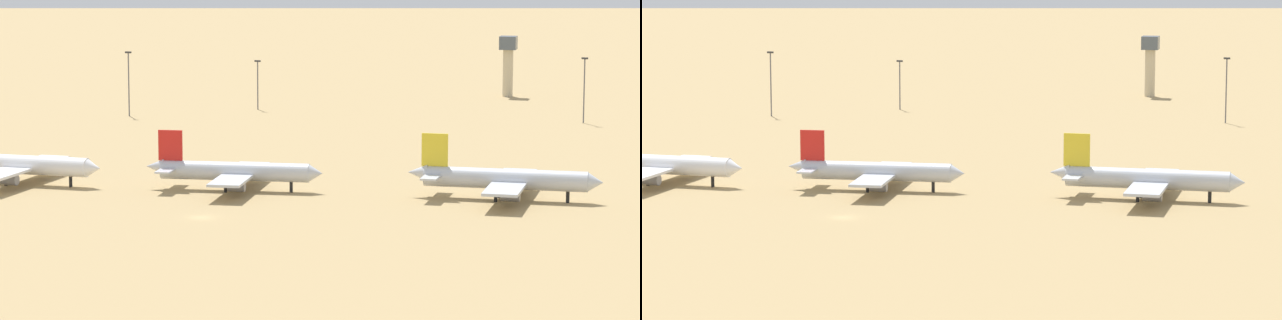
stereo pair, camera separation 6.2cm
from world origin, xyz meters
TOP-DOWN VIEW (x-y plane):
  - ground at (0.00, 0.00)m, footprint 4000.00×4000.00m
  - parked_jet_white_2 at (-49.87, 26.61)m, footprint 38.58×32.40m
  - parked_jet_red_3 at (-3.14, 29.88)m, footprint 37.12×31.31m
  - parked_jet_yellow_4 at (52.05, 32.44)m, footprint 38.86×32.47m
  - control_tower at (28.21, 219.81)m, footprint 5.20×5.20m
  - light_pole_west at (-68.82, 142.79)m, footprint 1.80×0.50m
  - light_pole_mid at (57.09, 158.33)m, footprint 1.80×0.50m
  - light_pole_east at (-38.06, 167.05)m, footprint 1.80×0.50m

SIDE VIEW (x-z plane):
  - ground at x=0.00m, z-range 0.00..0.00m
  - parked_jet_red_3 at x=-3.14m, z-range -2.11..10.14m
  - parked_jet_white_2 at x=-49.87m, z-range -2.20..10.55m
  - parked_jet_yellow_4 at x=52.05m, z-range -2.22..10.66m
  - light_pole_east at x=-38.06m, z-range 1.19..15.65m
  - light_pole_mid at x=57.09m, z-range 1.24..19.22m
  - light_pole_west at x=-68.82m, z-range 1.24..19.57m
  - control_tower at x=28.21m, z-range 1.96..20.88m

